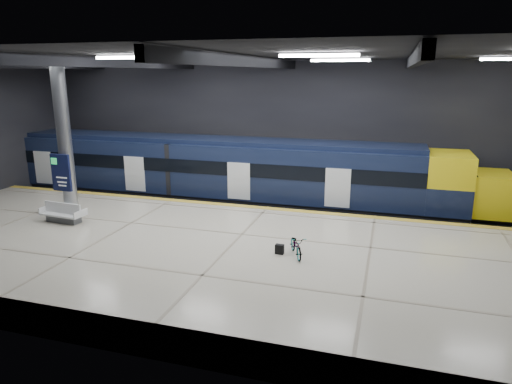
% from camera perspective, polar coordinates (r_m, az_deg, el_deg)
% --- Properties ---
extents(ground, '(30.00, 30.00, 0.00)m').
position_cam_1_polar(ground, '(19.56, -0.82, -7.35)').
color(ground, black).
rests_on(ground, ground).
extents(room_shell, '(30.10, 16.10, 8.05)m').
position_cam_1_polar(room_shell, '(18.21, -0.88, 9.58)').
color(room_shell, black).
rests_on(room_shell, ground).
extents(platform, '(30.00, 11.00, 1.10)m').
position_cam_1_polar(platform, '(17.17, -3.36, -8.63)').
color(platform, beige).
rests_on(platform, ground).
extents(safety_strip, '(30.00, 0.40, 0.01)m').
position_cam_1_polar(safety_strip, '(21.69, 1.36, -2.03)').
color(safety_strip, gold).
rests_on(safety_strip, platform).
extents(rails, '(30.00, 1.52, 0.16)m').
position_cam_1_polar(rails, '(24.54, 3.05, -2.55)').
color(rails, gray).
rests_on(rails, ground).
extents(train, '(29.40, 2.84, 3.79)m').
position_cam_1_polar(train, '(24.90, -3.75, 2.40)').
color(train, black).
rests_on(train, ground).
extents(bench, '(2.01, 0.96, 0.86)m').
position_cam_1_polar(bench, '(21.31, -22.93, -2.69)').
color(bench, '#595B60').
rests_on(bench, platform).
extents(bicycle, '(1.07, 1.54, 0.77)m').
position_cam_1_polar(bicycle, '(16.12, 5.06, -6.67)').
color(bicycle, '#99999E').
rests_on(bicycle, platform).
extents(pannier_bag, '(0.31, 0.20, 0.35)m').
position_cam_1_polar(pannier_bag, '(16.31, 2.96, -7.15)').
color(pannier_bag, black).
rests_on(pannier_bag, platform).
extents(info_column, '(0.90, 0.78, 6.90)m').
position_cam_1_polar(info_column, '(21.31, -22.85, 5.78)').
color(info_column, '#9EA0A5').
rests_on(info_column, platform).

